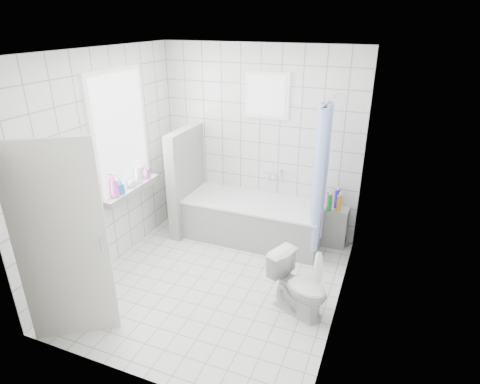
% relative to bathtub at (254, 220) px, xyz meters
% --- Properties ---
extents(ground, '(3.00, 3.00, 0.00)m').
position_rel_bathtub_xyz_m(ground, '(-0.07, -1.12, -0.29)').
color(ground, white).
rests_on(ground, ground).
extents(ceiling, '(3.00, 3.00, 0.00)m').
position_rel_bathtub_xyz_m(ceiling, '(-0.07, -1.12, 2.31)').
color(ceiling, white).
rests_on(ceiling, ground).
extents(wall_back, '(2.80, 0.02, 2.60)m').
position_rel_bathtub_xyz_m(wall_back, '(-0.07, 0.38, 1.01)').
color(wall_back, white).
rests_on(wall_back, ground).
extents(wall_front, '(2.80, 0.02, 2.60)m').
position_rel_bathtub_xyz_m(wall_front, '(-0.07, -2.62, 1.01)').
color(wall_front, white).
rests_on(wall_front, ground).
extents(wall_left, '(0.02, 3.00, 2.60)m').
position_rel_bathtub_xyz_m(wall_left, '(-1.47, -1.12, 1.01)').
color(wall_left, white).
rests_on(wall_left, ground).
extents(wall_right, '(0.02, 3.00, 2.60)m').
position_rel_bathtub_xyz_m(wall_right, '(1.33, -1.12, 1.01)').
color(wall_right, white).
rests_on(wall_right, ground).
extents(window_left, '(0.01, 0.90, 1.40)m').
position_rel_bathtub_xyz_m(window_left, '(-1.42, -0.82, 1.31)').
color(window_left, white).
rests_on(window_left, wall_left).
extents(window_back, '(0.50, 0.01, 0.50)m').
position_rel_bathtub_xyz_m(window_back, '(0.03, 0.33, 1.66)').
color(window_back, white).
rests_on(window_back, wall_back).
extents(window_sill, '(0.18, 1.02, 0.08)m').
position_rel_bathtub_xyz_m(window_sill, '(-1.38, -0.82, 0.57)').
color(window_sill, white).
rests_on(window_sill, wall_left).
extents(door, '(0.69, 0.48, 2.00)m').
position_rel_bathtub_xyz_m(door, '(-0.98, -2.38, 0.71)').
color(door, silver).
rests_on(door, ground).
extents(bathtub, '(1.89, 0.77, 0.58)m').
position_rel_bathtub_xyz_m(bathtub, '(0.00, 0.00, 0.00)').
color(bathtub, white).
rests_on(bathtub, ground).
extents(partition_wall, '(0.15, 0.85, 1.50)m').
position_rel_bathtub_xyz_m(partition_wall, '(-1.01, -0.05, 0.46)').
color(partition_wall, white).
rests_on(partition_wall, ground).
extents(tiled_ledge, '(0.40, 0.24, 0.55)m').
position_rel_bathtub_xyz_m(tiled_ledge, '(1.04, 0.25, -0.02)').
color(tiled_ledge, white).
rests_on(tiled_ledge, ground).
extents(toilet, '(0.73, 0.59, 0.65)m').
position_rel_bathtub_xyz_m(toilet, '(0.96, -1.26, 0.04)').
color(toilet, white).
rests_on(toilet, ground).
extents(curtain_rod, '(0.02, 0.80, 0.02)m').
position_rel_bathtub_xyz_m(curtain_rod, '(0.88, -0.02, 1.71)').
color(curtain_rod, silver).
rests_on(curtain_rod, wall_back).
extents(shower_curtain, '(0.14, 0.48, 1.78)m').
position_rel_bathtub_xyz_m(shower_curtain, '(0.88, -0.16, 0.81)').
color(shower_curtain, '#4E66E6').
rests_on(shower_curtain, curtain_rod).
extents(tub_faucet, '(0.18, 0.06, 0.06)m').
position_rel_bathtub_xyz_m(tub_faucet, '(0.10, 0.33, 0.56)').
color(tub_faucet, silver).
rests_on(tub_faucet, wall_back).
extents(sill_bottles, '(0.17, 0.79, 0.31)m').
position_rel_bathtub_xyz_m(sill_bottles, '(-1.37, -0.86, 0.74)').
color(sill_bottles, silver).
rests_on(sill_bottles, window_sill).
extents(ledge_bottles, '(0.21, 0.19, 0.26)m').
position_rel_bathtub_xyz_m(ledge_bottles, '(1.04, 0.22, 0.38)').
color(ledge_bottles, orange).
rests_on(ledge_bottles, tiled_ledge).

